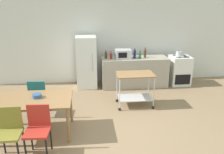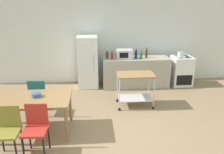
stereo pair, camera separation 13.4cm
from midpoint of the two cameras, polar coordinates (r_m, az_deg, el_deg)
name	(u,v)px [view 2 (the right image)]	position (r m, az deg, el deg)	size (l,w,h in m)	color
ground_plane	(114,134)	(4.72, 1.32, -14.08)	(12.00, 12.00, 0.00)	#8C7051
back_wall	(105,37)	(7.23, -1.25, 10.06)	(8.40, 0.12, 2.90)	silver
kitchen_counter	(136,72)	(7.00, 6.49, 1.21)	(2.00, 0.64, 0.90)	#A89E8E
dining_table	(32,102)	(4.71, -18.72, -5.96)	(1.50, 0.90, 0.75)	olive
chair_teal	(39,94)	(5.42, -17.21, -4.23)	(0.43, 0.43, 0.89)	#1E666B
chair_olive	(8,129)	(4.25, -23.90, -11.80)	(0.40, 0.40, 0.89)	olive
chair_red	(36,126)	(4.15, -17.71, -11.76)	(0.42, 0.42, 0.89)	#B72D23
stove_oven	(181,71)	(7.43, 17.51, 1.50)	(0.60, 0.61, 0.92)	white
refrigerator	(88,62)	(6.87, -5.55, 3.74)	(0.60, 0.63, 1.55)	white
kitchen_cart	(135,84)	(5.65, 6.53, -1.87)	(0.91, 0.57, 0.85)	olive
bottle_olive_oil	(107,55)	(6.76, -0.67, 5.51)	(0.07, 0.07, 0.23)	#4C2D19
bottle_sesame_oil	(112,56)	(6.70, 0.61, 5.32)	(0.07, 0.07, 0.23)	maroon
microwave	(124,54)	(6.78, 3.71, 5.80)	(0.46, 0.35, 0.26)	silver
bottle_soda	(136,54)	(6.80, 6.60, 5.68)	(0.07, 0.07, 0.29)	navy
bottle_vinegar	(141,56)	(6.81, 7.91, 5.36)	(0.07, 0.07, 0.23)	#1E6628
bottle_sparkling_water	(146,54)	(6.93, 9.20, 5.81)	(0.07, 0.07, 0.30)	#4C2D19
fruit_bowl	(36,95)	(4.70, -17.74, -4.34)	(0.18, 0.18, 0.07)	#33598C
kettle	(180,54)	(7.15, 17.35, 5.43)	(0.24, 0.17, 0.19)	silver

